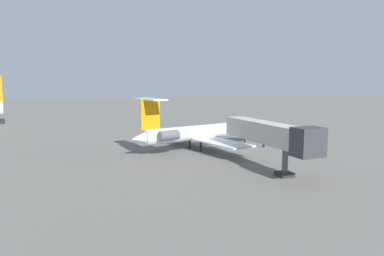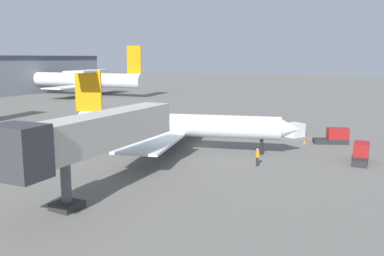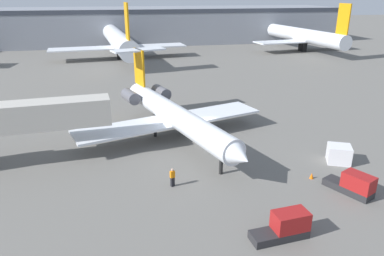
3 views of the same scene
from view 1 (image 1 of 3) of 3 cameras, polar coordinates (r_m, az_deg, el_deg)
name	(u,v)px [view 1 (image 1 of 3)]	position (r m, az deg, el deg)	size (l,w,h in m)	color
ground_plane	(201,145)	(61.86, 1.47, -2.88)	(400.00, 400.00, 0.10)	#66635E
regional_jet	(200,132)	(57.39, 1.34, -0.65)	(22.21, 26.32, 8.80)	silver
jet_bridge	(272,135)	(44.03, 13.30, -1.07)	(17.67, 4.34, 6.40)	#B7B2A8
ground_crew_marshaller	(264,142)	(60.85, 11.93, -2.35)	(0.46, 0.38, 1.69)	black
baggage_tug_lead	(248,130)	(75.43, 9.35, -0.41)	(2.99, 4.21, 1.90)	#262628
baggage_tug_trailing	(285,135)	(70.59, 15.27, -1.12)	(4.12, 1.78, 1.90)	#262628
cargo_container_uld	(221,130)	(75.11, 4.80, -0.34)	(2.77, 2.70, 1.74)	silver
traffic_cone_near	(239,135)	(72.38, 7.91, -1.16)	(0.36, 0.36, 0.55)	orange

